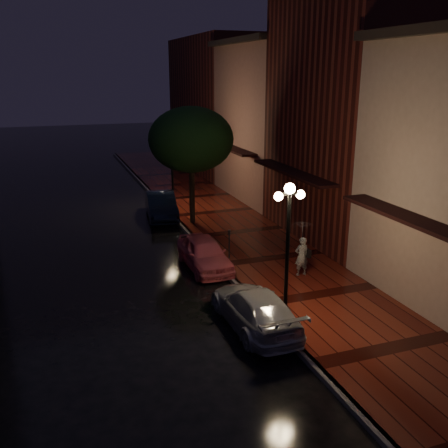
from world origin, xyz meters
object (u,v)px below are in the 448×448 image
object	(u,v)px
parking_meter	(229,241)
streetlamp_near	(288,245)
navy_car	(161,205)
pink_car	(204,253)
streetlamp_far	(172,165)
woman_with_umbrella	(302,240)
street_tree	(191,142)
silver_car	(255,309)

from	to	relation	value
parking_meter	streetlamp_near	bearing A→B (deg)	-68.10
streetlamp_near	navy_car	size ratio (longest dim) A/B	1.04
pink_car	navy_car	world-z (taller)	navy_car
streetlamp_far	parking_meter	xyz separation A→B (m)	(0.23, -8.42, -1.72)
pink_car	woman_with_umbrella	world-z (taller)	woman_with_umbrella
streetlamp_near	woman_with_umbrella	xyz separation A→B (m)	(2.16, 2.99, -1.07)
streetlamp_far	pink_car	size ratio (longest dim) A/B	1.16
streetlamp_far	parking_meter	size ratio (longest dim) A/B	3.58
streetlamp_far	navy_car	world-z (taller)	streetlamp_far
street_tree	parking_meter	xyz separation A→B (m)	(-0.02, -5.41, -3.36)
silver_car	pink_car	bearing A→B (deg)	-90.52
silver_car	parking_meter	bearing A→B (deg)	-102.81
navy_car	parking_meter	size ratio (longest dim) A/B	3.44
streetlamp_far	navy_car	distance (m)	2.44
pink_car	parking_meter	distance (m)	1.26
street_tree	parking_meter	distance (m)	6.37
streetlamp_far	parking_meter	bearing A→B (deg)	-88.41
streetlamp_near	navy_car	distance (m)	13.00
pink_car	silver_car	world-z (taller)	pink_car
parking_meter	navy_car	bearing A→B (deg)	123.59
woman_with_umbrella	parking_meter	size ratio (longest dim) A/B	1.74
pink_car	parking_meter	bearing A→B (deg)	16.57
navy_car	parking_meter	bearing A→B (deg)	-73.75
street_tree	silver_car	distance (m)	11.50
streetlamp_far	streetlamp_near	bearing A→B (deg)	-90.00
silver_car	streetlamp_far	bearing A→B (deg)	-94.45
woman_with_umbrella	parking_meter	world-z (taller)	woman_with_umbrella
navy_car	street_tree	bearing A→B (deg)	-49.60
streetlamp_near	silver_car	world-z (taller)	streetlamp_near
pink_car	parking_meter	size ratio (longest dim) A/B	3.09
street_tree	navy_car	size ratio (longest dim) A/B	1.40
street_tree	pink_car	bearing A→B (deg)	-101.82
streetlamp_near	pink_car	xyz separation A→B (m)	(-0.95, 5.22, -1.97)
woman_with_umbrella	streetlamp_near	bearing A→B (deg)	54.92
navy_car	woman_with_umbrella	distance (m)	10.35
pink_car	navy_car	xyz separation A→B (m)	(0.00, 7.60, 0.05)
streetlamp_near	silver_car	size ratio (longest dim) A/B	1.03
pink_car	woman_with_umbrella	size ratio (longest dim) A/B	1.78
streetlamp_far	silver_car	world-z (taller)	streetlamp_far
silver_car	woman_with_umbrella	world-z (taller)	woman_with_umbrella
silver_car	street_tree	bearing A→B (deg)	-96.88
pink_car	silver_car	bearing A→B (deg)	-90.55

